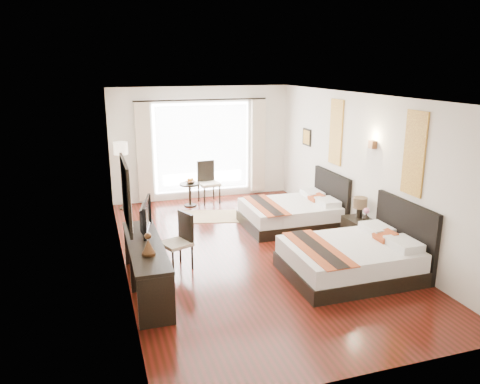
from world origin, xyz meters
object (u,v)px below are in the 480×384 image
object	(u,v)px
bed_near	(354,257)
floor_lamp	(121,153)
side_table	(190,195)
television	(141,216)
console_desk	(147,267)
desk_chair	(178,252)
window_chair	(209,190)
fruit_bowl	(190,182)
bed_far	(294,213)
table_lamp	(360,204)
nightstand	(358,232)
vase	(366,219)

from	to	relation	value
bed_near	floor_lamp	size ratio (longest dim) A/B	1.30
side_table	bed_near	bearing A→B (deg)	-69.24
floor_lamp	television	bearing A→B (deg)	-89.55
television	side_table	bearing A→B (deg)	-10.39
console_desk	desk_chair	size ratio (longest dim) A/B	2.32
bed_near	side_table	xyz separation A→B (m)	(-1.74, 4.59, -0.02)
side_table	window_chair	xyz separation A→B (m)	(0.51, 0.16, 0.03)
fruit_bowl	bed_near	bearing A→B (deg)	-69.51
television	floor_lamp	xyz separation A→B (m)	(-0.03, 3.79, 0.34)
television	window_chair	xyz separation A→B (m)	(2.01, 3.72, -0.70)
floor_lamp	window_chair	world-z (taller)	floor_lamp
bed_near	fruit_bowl	xyz separation A→B (m)	(-1.72, 4.59, 0.29)
floor_lamp	fruit_bowl	size ratio (longest dim) A/B	7.14
console_desk	floor_lamp	distance (m)	4.44
window_chair	bed_far	bearing A→B (deg)	22.35
table_lamp	console_desk	world-z (taller)	table_lamp
desk_chair	window_chair	xyz separation A→B (m)	(1.44, 3.61, 0.02)
bed_near	console_desk	world-z (taller)	bed_near
console_desk	side_table	bearing A→B (deg)	69.66
floor_lamp	window_chair	distance (m)	2.29
bed_far	floor_lamp	bearing A→B (deg)	145.30
bed_far	table_lamp	world-z (taller)	bed_far
console_desk	desk_chair	distance (m)	0.89
bed_far	side_table	world-z (taller)	bed_far
floor_lamp	window_chair	bearing A→B (deg)	-1.75
side_table	fruit_bowl	xyz separation A→B (m)	(0.02, 0.01, 0.31)
table_lamp	nightstand	bearing A→B (deg)	-120.27
bed_near	fruit_bowl	world-z (taller)	bed_near
floor_lamp	vase	bearing A→B (deg)	-43.69
television	side_table	xyz separation A→B (m)	(1.50, 3.56, -0.73)
table_lamp	side_table	xyz separation A→B (m)	(-2.53, 3.42, -0.51)
vase	side_table	bearing A→B (deg)	124.67
table_lamp	window_chair	xyz separation A→B (m)	(-2.02, 3.58, -0.48)
bed_near	side_table	distance (m)	4.90
table_lamp	console_desk	bearing A→B (deg)	-170.31
nightstand	side_table	xyz separation A→B (m)	(-2.49, 3.48, 0.01)
table_lamp	desk_chair	distance (m)	3.50
console_desk	television	xyz separation A→B (m)	(0.02, 0.55, 0.63)
bed_far	vase	distance (m)	1.76
floor_lamp	fruit_bowl	xyz separation A→B (m)	(1.56, -0.22, -0.76)
console_desk	vase	bearing A→B (deg)	6.49
bed_near	nightstand	size ratio (longest dim) A/B	3.73
table_lamp	console_desk	xyz separation A→B (m)	(-4.05, -0.69, -0.41)
vase	television	size ratio (longest dim) A/B	0.17
television	floor_lamp	bearing A→B (deg)	12.95
desk_chair	fruit_bowl	bearing A→B (deg)	-126.99
vase	desk_chair	bearing A→B (deg)	176.72
vase	console_desk	xyz separation A→B (m)	(-4.05, -0.46, -0.20)
bed_far	table_lamp	bearing A→B (deg)	-61.30
console_desk	fruit_bowl	bearing A→B (deg)	69.42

